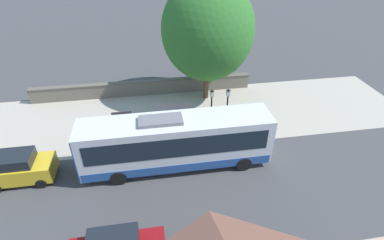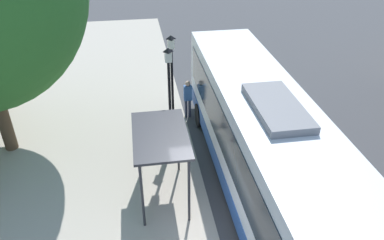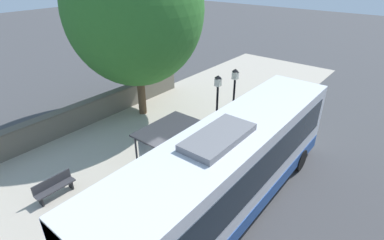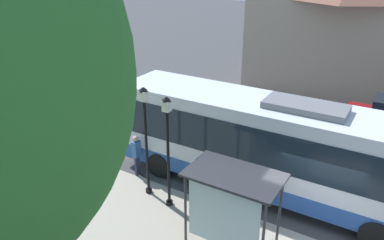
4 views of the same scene
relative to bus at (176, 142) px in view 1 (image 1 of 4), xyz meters
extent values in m
plane|color=#424244|center=(-1.68, -1.86, -1.94)|extent=(120.00, 120.00, 0.00)
cube|color=#ADA393|center=(-6.18, -1.86, -1.93)|extent=(9.00, 44.00, 0.02)
cube|color=#6B6356|center=(-10.23, -1.86, -1.29)|extent=(0.50, 20.00, 1.30)
cube|color=#5B5449|center=(-10.23, -1.86, -0.60)|extent=(0.60, 20.00, 0.08)
cube|color=silver|center=(0.00, 0.02, 0.05)|extent=(2.46, 11.97, 3.09)
cube|color=black|center=(0.00, 0.02, 0.45)|extent=(2.50, 11.01, 1.36)
cube|color=#264C93|center=(0.00, 0.02, -1.18)|extent=(2.50, 11.73, 0.62)
cube|color=#264C93|center=(0.00, -5.93, 0.05)|extent=(2.50, 0.06, 2.96)
cube|color=black|center=(0.00, 5.96, 1.29)|extent=(1.84, 0.08, 0.43)
cube|color=slate|center=(0.00, -0.88, 1.71)|extent=(1.23, 2.63, 0.22)
cylinder|color=black|center=(-1.15, 4.21, -1.44)|extent=(0.30, 1.00, 1.00)
cylinder|color=black|center=(1.15, 4.21, -1.44)|extent=(0.30, 1.00, 1.00)
cylinder|color=black|center=(-1.15, -3.69, -1.44)|extent=(0.30, 1.00, 1.00)
cylinder|color=black|center=(1.15, -3.69, -1.44)|extent=(0.30, 1.00, 1.00)
cylinder|color=#2D2D33|center=(-2.43, -1.09, -0.76)|extent=(0.08, 0.08, 2.36)
cylinder|color=#2D2D33|center=(-2.43, 1.36, -0.76)|extent=(0.08, 0.08, 2.36)
cylinder|color=#2D2D33|center=(-3.78, -1.09, -0.76)|extent=(0.08, 0.08, 2.36)
cylinder|color=#2D2D33|center=(-3.78, 1.36, -0.76)|extent=(0.08, 0.08, 2.36)
cube|color=#2D2D33|center=(-3.11, 0.13, 0.46)|extent=(1.65, 2.75, 0.08)
cube|color=silver|center=(-3.76, 0.13, -0.64)|extent=(0.03, 2.21, 1.89)
cylinder|color=#2D3347|center=(-1.63, 5.02, -1.52)|extent=(0.12, 0.12, 0.83)
cylinder|color=#2D3347|center=(-1.47, 5.02, -1.52)|extent=(0.12, 0.12, 0.83)
cube|color=#38609E|center=(-1.55, 5.02, -0.77)|extent=(0.34, 0.22, 0.67)
sphere|color=tan|center=(-1.55, 5.02, -0.32)|extent=(0.23, 0.23, 0.23)
cube|color=#333338|center=(-5.77, -3.74, -1.49)|extent=(0.40, 1.59, 0.06)
cube|color=#333338|center=(-5.94, -3.74, -1.26)|extent=(0.04, 1.59, 0.40)
cube|color=black|center=(-5.77, -4.38, -1.71)|extent=(0.32, 0.06, 0.45)
cube|color=black|center=(-5.77, -3.11, -1.71)|extent=(0.32, 0.06, 0.45)
cylinder|color=black|center=(-2.54, 2.81, -1.86)|extent=(0.24, 0.24, 0.16)
cylinder|color=black|center=(-2.54, 2.81, -0.14)|extent=(0.10, 0.10, 3.60)
cube|color=silver|center=(-2.54, 2.81, 1.83)|extent=(0.24, 0.24, 0.35)
pyramid|color=black|center=(-2.54, 2.81, 2.08)|extent=(0.28, 0.28, 0.14)
cylinder|color=black|center=(-2.32, 3.88, -1.86)|extent=(0.24, 0.24, 0.16)
cylinder|color=black|center=(-2.32, 3.88, -0.11)|extent=(0.10, 0.10, 3.66)
cube|color=silver|center=(-2.32, 3.88, 1.90)|extent=(0.24, 0.24, 0.35)
pyramid|color=black|center=(-2.32, 3.88, 2.14)|extent=(0.28, 0.28, 0.14)
cylinder|color=brown|center=(-8.70, 3.72, 0.13)|extent=(0.47, 0.47, 4.14)
ellipsoid|color=#2D6B28|center=(-8.70, 3.72, 4.27)|extent=(7.55, 7.55, 8.31)
cube|color=gold|center=(-0.18, -9.60, -1.14)|extent=(1.87, 3.92, 1.06)
cube|color=black|center=(-0.18, -9.69, -0.28)|extent=(1.59, 2.04, 0.66)
cylinder|color=black|center=(-1.07, -8.32, -1.62)|extent=(0.22, 0.64, 0.64)
cylinder|color=black|center=(0.70, -8.32, -1.62)|extent=(0.22, 0.64, 0.64)
cylinder|color=black|center=(-1.07, -10.87, -1.62)|extent=(0.22, 0.64, 0.64)
camera|label=1|loc=(14.96, -1.41, 11.53)|focal=28.00mm
camera|label=2|loc=(-3.64, -9.14, 6.66)|focal=35.00mm
camera|label=3|loc=(4.32, -7.60, 6.46)|focal=28.00mm
camera|label=4|loc=(-11.51, -3.51, 6.19)|focal=35.00mm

